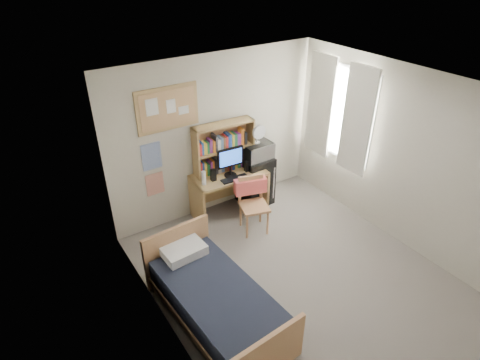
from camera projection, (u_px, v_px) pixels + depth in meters
floor at (297, 276)px, 5.50m from camera, size 3.60×4.20×0.02m
ceiling at (315, 91)px, 4.17m from camera, size 3.60×4.20×0.02m
wall_back at (216, 136)px, 6.34m from camera, size 3.60×0.04×2.60m
wall_front at (473, 311)px, 3.33m from camera, size 3.60×0.04×2.60m
wall_left at (167, 251)px, 3.98m from camera, size 0.04×4.20×2.60m
wall_right at (400, 158)px, 5.68m from camera, size 0.04×4.20×2.60m
window_unit at (339, 113)px, 6.37m from camera, size 0.10×1.40×1.70m
curtain_left at (357, 121)px, 6.07m from camera, size 0.04×0.55×1.70m
curtain_right at (320, 106)px, 6.64m from camera, size 0.04×0.55×1.70m
bulletin_board at (168, 109)px, 5.64m from camera, size 0.94×0.03×0.64m
poster_wave at (151, 156)px, 5.83m from camera, size 0.30×0.01×0.42m
poster_japan at (155, 184)px, 6.07m from camera, size 0.28×0.01×0.36m
desk at (229, 193)px, 6.59m from camera, size 1.24×0.68×0.75m
desk_chair at (254, 206)px, 6.15m from camera, size 0.56×0.56×0.90m
mini_fridge at (255, 180)px, 6.86m from camera, size 0.51×0.51×0.86m
bed at (217, 304)px, 4.74m from camera, size 1.01×1.87×0.50m
hutch at (224, 147)px, 6.31m from camera, size 1.01×0.32×0.81m
monitor at (230, 162)px, 6.24m from camera, size 0.44×0.06×0.47m
keyboard at (235, 179)px, 6.25m from camera, size 0.45×0.17×0.02m
speaker_left at (213, 175)px, 6.18m from camera, size 0.08×0.08×0.19m
speaker_right at (247, 166)px, 6.44m from camera, size 0.08×0.08×0.17m
water_bottle at (204, 178)px, 6.07m from camera, size 0.07×0.07×0.23m
hoodie at (250, 186)px, 6.18m from camera, size 0.52×0.29×0.24m
microwave at (256, 151)px, 6.56m from camera, size 0.48×0.37×0.28m
desk_fan at (257, 135)px, 6.41m from camera, size 0.23×0.23×0.29m
pillow at (184, 250)px, 5.09m from camera, size 0.55×0.40×0.13m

